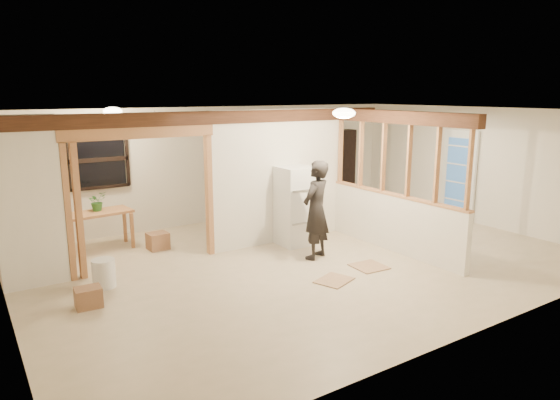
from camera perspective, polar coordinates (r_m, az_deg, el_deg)
floor at (r=8.61m, az=3.17°, el=-6.80°), size 9.00×6.50×0.01m
ceiling at (r=8.15m, az=3.37°, el=10.09°), size 9.00×6.50×0.01m
wall_back at (r=11.04m, az=-6.81°, el=4.06°), size 9.00×0.01×2.50m
wall_front at (r=6.06m, az=21.84°, el=-3.49°), size 9.00×0.01×2.50m
wall_left at (r=6.74m, az=-29.31°, el=-2.67°), size 0.01×6.50×2.50m
wall_right at (r=11.51m, az=21.65°, el=3.62°), size 0.01×6.50×2.50m
partition_left_stub at (r=7.94m, az=-26.76°, el=-0.36°), size 0.90×0.12×2.50m
partition_center at (r=9.37m, az=-0.10°, el=2.70°), size 2.80×0.12×2.50m
doorway_frame at (r=8.30m, az=-15.32°, el=-0.04°), size 2.46×0.14×2.20m
header_beam_back at (r=8.66m, az=-6.87°, el=9.36°), size 7.00×0.18×0.22m
header_beam_right at (r=8.92m, az=13.34°, el=9.20°), size 0.18×3.30×0.22m
pony_wall at (r=9.20m, az=12.77°, el=-2.57°), size 0.12×3.20×1.00m
stud_partition at (r=8.98m, az=13.11°, el=4.61°), size 0.14×3.20×1.32m
window_back at (r=10.05m, az=-20.07°, el=4.34°), size 1.12×0.10×1.10m
french_door at (r=11.72m, az=19.74°, el=2.66°), size 0.12×0.86×2.00m
ceiling_dome_main at (r=7.95m, az=7.32°, el=9.82°), size 0.36×0.36×0.16m
ceiling_dome_util at (r=9.16m, az=-18.59°, el=9.60°), size 0.32×0.32×0.14m
hanging_bulb at (r=8.65m, az=-14.02°, el=7.75°), size 0.07×0.07×0.07m
refrigerator at (r=9.25m, az=1.73°, el=-0.68°), size 0.61×0.59×1.47m
woman at (r=8.46m, az=4.14°, el=-1.14°), size 0.73×0.62×1.70m
work_table at (r=9.59m, az=-19.88°, el=-3.30°), size 1.18×0.68×0.71m
potted_plant at (r=9.55m, az=-20.18°, el=-0.14°), size 0.39×0.37×0.35m
shop_vac at (r=8.99m, az=-25.35°, el=-4.85°), size 0.69×0.69×0.69m
bookshelf at (r=12.59m, az=6.53°, el=3.66°), size 0.94×0.31×1.89m
bucket at (r=7.79m, az=-19.49°, el=-7.90°), size 0.42×0.42×0.42m
box_util_a at (r=9.36m, az=-13.79°, el=-4.57°), size 0.38×0.33×0.31m
box_util_b at (r=8.51m, az=-26.13°, el=-7.17°), size 0.44×0.44×0.31m
box_front at (r=7.20m, az=-21.05°, el=-10.34°), size 0.35×0.29×0.27m
floor_panel_near at (r=8.35m, az=10.14°, el=-7.49°), size 0.54×0.54×0.02m
floor_panel_far at (r=7.70m, az=6.20°, el=-9.11°), size 0.66×0.60×0.02m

